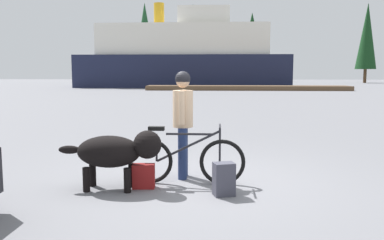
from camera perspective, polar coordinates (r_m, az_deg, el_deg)
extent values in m
plane|color=slate|center=(6.38, 0.31, -8.64)|extent=(160.00, 160.00, 0.00)
torus|color=black|center=(6.19, 4.24, -5.86)|extent=(0.69, 0.06, 0.69)
torus|color=black|center=(6.27, -5.84, -5.70)|extent=(0.69, 0.06, 0.69)
cube|color=black|center=(6.12, -0.37, -1.97)|extent=(0.70, 0.03, 0.03)
cube|color=black|center=(6.16, -0.56, -3.67)|extent=(0.95, 0.03, 0.49)
cylinder|color=black|center=(6.21, -4.95, -3.83)|extent=(0.03, 0.03, 0.42)
cylinder|color=black|center=(6.14, 3.89, -3.48)|extent=(0.03, 0.03, 0.52)
cube|color=black|center=(6.17, -4.98, -1.18)|extent=(0.24, 0.10, 0.06)
cylinder|color=black|center=(6.09, 3.91, -0.89)|extent=(0.03, 0.44, 0.03)
cube|color=slate|center=(6.22, -6.05, -3.00)|extent=(0.36, 0.14, 0.02)
cylinder|color=navy|center=(6.68, -1.18, -4.33)|extent=(0.14, 0.14, 0.82)
cylinder|color=navy|center=(6.46, -1.34, -4.71)|extent=(0.14, 0.14, 0.82)
cylinder|color=#D8B28C|center=(6.47, -1.28, 1.57)|extent=(0.32, 0.32, 0.58)
cylinder|color=#D8B28C|center=(6.68, -1.12, 2.03)|extent=(0.09, 0.09, 0.51)
cylinder|color=#D8B28C|center=(6.25, -1.45, 1.70)|extent=(0.09, 0.09, 0.51)
sphere|color=tan|center=(6.44, -1.29, 5.48)|extent=(0.22, 0.22, 0.22)
sphere|color=black|center=(6.44, -1.29, 5.74)|extent=(0.24, 0.24, 0.24)
ellipsoid|color=black|center=(6.01, -11.47, -4.32)|extent=(0.92, 0.54, 0.46)
sphere|color=black|center=(5.87, -6.22, -3.41)|extent=(0.40, 0.40, 0.40)
ellipsoid|color=black|center=(6.18, -16.66, -3.97)|extent=(0.32, 0.12, 0.12)
cylinder|color=black|center=(6.16, -8.37, -7.57)|extent=(0.10, 0.10, 0.35)
cylinder|color=black|center=(5.88, -8.97, -8.28)|extent=(0.10, 0.10, 0.35)
cylinder|color=black|center=(6.31, -13.63, -7.35)|extent=(0.10, 0.10, 0.35)
cylinder|color=black|center=(6.04, -14.46, -8.02)|extent=(0.10, 0.10, 0.35)
cube|color=#3F3F4C|center=(5.69, 4.45, -8.19)|extent=(0.33, 0.27, 0.46)
cube|color=maroon|center=(6.08, -6.72, -7.75)|extent=(0.33, 0.21, 0.35)
cube|color=brown|center=(37.59, 7.66, 4.44)|extent=(18.18, 2.56, 0.40)
cube|color=#191E38|center=(45.02, -1.15, 6.77)|extent=(22.15, 7.75, 3.36)
cube|color=silver|center=(45.13, -1.16, 10.94)|extent=(17.72, 6.51, 3.20)
cube|color=silver|center=(45.26, 1.71, 14.11)|extent=(5.32, 4.65, 1.80)
cylinder|color=#BF8C19|center=(45.72, -4.60, 14.39)|extent=(1.10, 1.10, 2.40)
ellipsoid|color=navy|center=(50.56, 1.69, 5.37)|extent=(8.81, 2.47, 0.90)
cylinder|color=#B2B2B7|center=(50.66, 1.70, 10.56)|extent=(0.14, 0.14, 8.27)
cylinder|color=#B2B2B7|center=(50.61, 0.18, 7.24)|extent=(3.96, 0.10, 0.10)
cylinder|color=#4C331E|center=(66.13, -6.49, 6.32)|extent=(0.40, 0.40, 2.42)
cone|color=#1E4C28|center=(66.38, -6.56, 11.68)|extent=(3.45, 3.45, 9.96)
cylinder|color=#4C331E|center=(63.08, 0.13, 6.65)|extent=(0.38, 0.38, 3.09)
cone|color=#19471E|center=(63.34, 0.13, 11.96)|extent=(3.02, 3.02, 8.64)
cylinder|color=#4C331E|center=(65.64, 22.88, 5.65)|extent=(0.45, 0.45, 2.02)
cone|color=#143819|center=(65.84, 23.11, 10.67)|extent=(2.96, 2.96, 9.50)
cylinder|color=#4C331E|center=(70.15, 8.24, 6.71)|extent=(0.34, 0.34, 3.39)
cone|color=#143819|center=(70.38, 8.32, 11.35)|extent=(3.66, 3.66, 7.99)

